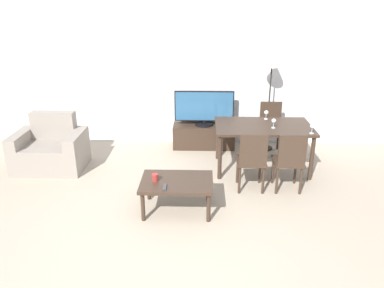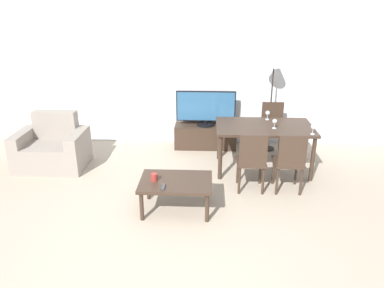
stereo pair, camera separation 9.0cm
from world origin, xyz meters
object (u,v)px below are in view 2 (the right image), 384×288
object	(u,v)px
dining_table	(264,131)
wine_glass_center	(268,114)
cup_white_near	(154,177)
remote_primary	(163,187)
tv	(206,108)
floor_lamp	(274,66)
tv_stand	(205,136)
wine_glass_left	(313,128)
armchair	(53,149)
coffee_table	(176,184)
wine_glass_right	(275,122)
dining_chair_near	(252,159)
dining_chair_near_right	(290,160)
dining_chair_far	(273,125)

from	to	relation	value
dining_table	wine_glass_center	size ratio (longest dim) A/B	10.02
dining_table	cup_white_near	world-z (taller)	dining_table
remote_primary	wine_glass_center	world-z (taller)	wine_glass_center
tv	floor_lamp	distance (m)	1.35
tv_stand	wine_glass_left	world-z (taller)	wine_glass_left
armchair	floor_lamp	xyz separation A→B (m)	(3.54, 0.89, 1.19)
armchair	wine_glass_left	bearing A→B (deg)	-4.70
coffee_table	remote_primary	size ratio (longest dim) A/B	5.99
floor_lamp	wine_glass_right	bearing A→B (deg)	-95.23
tv	cup_white_near	bearing A→B (deg)	-105.38
dining_chair_near	remote_primary	xyz separation A→B (m)	(-1.12, -0.73, -0.06)
floor_lamp	wine_glass_center	bearing A→B (deg)	-103.67
wine_glass_center	dining_chair_near_right	bearing A→B (deg)	-80.83
tv_stand	coffee_table	bearing A→B (deg)	-98.84
tv	wine_glass_center	bearing A→B (deg)	-31.21
dining_chair_near	floor_lamp	bearing A→B (deg)	73.58
armchair	wine_glass_right	xyz separation A→B (m)	(3.45, -0.09, 0.53)
wine_glass_left	wine_glass_right	size ratio (longest dim) A/B	1.00
dining_chair_far	remote_primary	xyz separation A→B (m)	(-1.64, -2.23, -0.06)
armchair	tv_stand	world-z (taller)	armchair
armchair	wine_glass_left	xyz separation A→B (m)	(3.95, -0.32, 0.53)
armchair	tv	world-z (taller)	tv
wine_glass_center	dining_chair_far	bearing A→B (deg)	68.43
armchair	remote_primary	distance (m)	2.43
tv	floor_lamp	bearing A→B (deg)	-3.07
tv_stand	dining_chair_near	bearing A→B (deg)	-68.72
dining_chair_far	wine_glass_left	size ratio (longest dim) A/B	5.94
tv	wine_glass_right	bearing A→B (deg)	-45.13
dining_chair_near	dining_chair_near_right	world-z (taller)	same
dining_chair_near	dining_chair_near_right	bearing A→B (deg)	0.00
remote_primary	wine_glass_center	bearing A→B (deg)	50.82
dining_chair_near_right	dining_chair_far	bearing A→B (deg)	90.00
floor_lamp	wine_glass_right	world-z (taller)	floor_lamp
armchair	wine_glass_right	size ratio (longest dim) A/B	7.22
armchair	dining_chair_near_right	bearing A→B (deg)	-11.26
coffee_table	wine_glass_center	size ratio (longest dim) A/B	6.16
dining_chair_far	tv	bearing A→B (deg)	171.90
armchair	cup_white_near	bearing A→B (deg)	-34.99
dining_table	wine_glass_right	xyz separation A→B (m)	(0.13, -0.12, 0.18)
armchair	coffee_table	xyz separation A→B (m)	(2.08, -1.25, 0.06)
armchair	wine_glass_right	world-z (taller)	wine_glass_right
tv	dining_table	bearing A→B (deg)	-45.29
dining_chair_near	dining_chair_near_right	size ratio (longest dim) A/B	1.00
cup_white_near	dining_table	bearing A→B (deg)	40.73
dining_chair_near	wine_glass_right	size ratio (longest dim) A/B	5.94
dining_chair_near	wine_glass_right	distance (m)	0.81
tv	coffee_table	world-z (taller)	tv
dining_chair_near_right	wine_glass_left	xyz separation A→B (m)	(0.37, 0.39, 0.34)
remote_primary	dining_chair_near_right	bearing A→B (deg)	24.19
tv_stand	wine_glass_right	size ratio (longest dim) A/B	7.49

